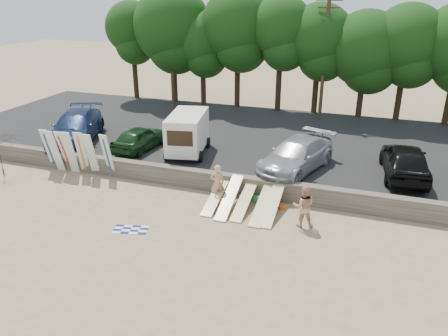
{
  "coord_description": "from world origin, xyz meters",
  "views": [
    {
      "loc": [
        5.55,
        -16.24,
        9.69
      ],
      "look_at": [
        -1.08,
        3.0,
        1.31
      ],
      "focal_mm": 35.0,
      "sensor_mm": 36.0,
      "label": 1
    }
  ],
  "objects_px": {
    "car_1": "(140,138)",
    "beachgoer_b": "(304,206)",
    "car_3": "(405,160)",
    "beachgoer_a": "(217,183)",
    "car_2": "(296,155)",
    "box_trailer": "(187,132)",
    "cooler": "(257,199)",
    "car_0": "(76,127)",
    "beach_umbrella": "(1,155)"
  },
  "relations": [
    {
      "from": "car_1",
      "to": "beachgoer_b",
      "type": "xyz_separation_m",
      "value": [
        10.64,
        -4.81,
        -0.45
      ]
    },
    {
      "from": "car_3",
      "to": "beachgoer_a",
      "type": "distance_m",
      "value": 9.7
    },
    {
      "from": "car_2",
      "to": "beachgoer_a",
      "type": "xyz_separation_m",
      "value": [
        -3.17,
        -3.56,
        -0.56
      ]
    },
    {
      "from": "car_3",
      "to": "beachgoer_b",
      "type": "distance_m",
      "value": 7.0
    },
    {
      "from": "box_trailer",
      "to": "car_3",
      "type": "relative_size",
      "value": 0.78
    },
    {
      "from": "beachgoer_a",
      "to": "cooler",
      "type": "xyz_separation_m",
      "value": [
        1.89,
        0.51,
        -0.79
      ]
    },
    {
      "from": "car_0",
      "to": "beach_umbrella",
      "type": "relative_size",
      "value": 2.32
    },
    {
      "from": "beachgoer_b",
      "to": "cooler",
      "type": "distance_m",
      "value": 3.06
    },
    {
      "from": "beachgoer_b",
      "to": "car_1",
      "type": "bearing_deg",
      "value": -38.38
    },
    {
      "from": "car_2",
      "to": "beachgoer_a",
      "type": "relative_size",
      "value": 2.96
    },
    {
      "from": "car_2",
      "to": "beach_umbrella",
      "type": "height_order",
      "value": "beach_umbrella"
    },
    {
      "from": "box_trailer",
      "to": "car_2",
      "type": "height_order",
      "value": "box_trailer"
    },
    {
      "from": "car_2",
      "to": "beachgoer_a",
      "type": "distance_m",
      "value": 4.8
    },
    {
      "from": "beachgoer_b",
      "to": "cooler",
      "type": "height_order",
      "value": "beachgoer_b"
    },
    {
      "from": "box_trailer",
      "to": "beachgoer_a",
      "type": "height_order",
      "value": "box_trailer"
    },
    {
      "from": "car_2",
      "to": "box_trailer",
      "type": "bearing_deg",
      "value": -165.45
    },
    {
      "from": "beachgoer_a",
      "to": "beachgoer_b",
      "type": "xyz_separation_m",
      "value": [
        4.37,
        -1.09,
        0.01
      ]
    },
    {
      "from": "beachgoer_a",
      "to": "beach_umbrella",
      "type": "xyz_separation_m",
      "value": [
        -12.41,
        -0.82,
        0.25
      ]
    },
    {
      "from": "cooler",
      "to": "car_3",
      "type": "bearing_deg",
      "value": 16.11
    },
    {
      "from": "car_0",
      "to": "car_2",
      "type": "bearing_deg",
      "value": -21.88
    },
    {
      "from": "car_2",
      "to": "cooler",
      "type": "distance_m",
      "value": 3.58
    },
    {
      "from": "car_2",
      "to": "beachgoer_b",
      "type": "xyz_separation_m",
      "value": [
        1.19,
        -4.65,
        -0.55
      ]
    },
    {
      "from": "car_1",
      "to": "car_2",
      "type": "bearing_deg",
      "value": -175.53
    },
    {
      "from": "beachgoer_a",
      "to": "car_1",
      "type": "bearing_deg",
      "value": -64.17
    },
    {
      "from": "car_1",
      "to": "beachgoer_b",
      "type": "bearing_deg",
      "value": 161.1
    },
    {
      "from": "beach_umbrella",
      "to": "car_0",
      "type": "bearing_deg",
      "value": 71.47
    },
    {
      "from": "beachgoer_b",
      "to": "cooler",
      "type": "bearing_deg",
      "value": -46.91
    },
    {
      "from": "car_0",
      "to": "car_3",
      "type": "distance_m",
      "value": 19.46
    },
    {
      "from": "beachgoer_b",
      "to": "cooler",
      "type": "relative_size",
      "value": 5.09
    },
    {
      "from": "car_1",
      "to": "beachgoer_a",
      "type": "distance_m",
      "value": 7.31
    },
    {
      "from": "car_0",
      "to": "beach_umbrella",
      "type": "xyz_separation_m",
      "value": [
        -1.55,
        -4.62,
        -0.4
      ]
    },
    {
      "from": "car_0",
      "to": "cooler",
      "type": "bearing_deg",
      "value": -35.38
    },
    {
      "from": "box_trailer",
      "to": "car_0",
      "type": "distance_m",
      "value": 7.61
    },
    {
      "from": "box_trailer",
      "to": "car_3",
      "type": "distance_m",
      "value": 11.87
    },
    {
      "from": "car_0",
      "to": "box_trailer",
      "type": "bearing_deg",
      "value": -19.65
    },
    {
      "from": "car_1",
      "to": "car_2",
      "type": "xyz_separation_m",
      "value": [
        9.45,
        -0.16,
        0.1
      ]
    },
    {
      "from": "beachgoer_a",
      "to": "beach_umbrella",
      "type": "distance_m",
      "value": 12.44
    },
    {
      "from": "car_1",
      "to": "car_2",
      "type": "distance_m",
      "value": 9.45
    },
    {
      "from": "beachgoer_a",
      "to": "cooler",
      "type": "height_order",
      "value": "beachgoer_a"
    },
    {
      "from": "cooler",
      "to": "beach_umbrella",
      "type": "distance_m",
      "value": 14.4
    },
    {
      "from": "car_0",
      "to": "beachgoer_b",
      "type": "height_order",
      "value": "car_0"
    },
    {
      "from": "car_2",
      "to": "beachgoer_b",
      "type": "bearing_deg",
      "value": -57.46
    },
    {
      "from": "box_trailer",
      "to": "cooler",
      "type": "distance_m",
      "value": 6.48
    },
    {
      "from": "car_1",
      "to": "car_3",
      "type": "height_order",
      "value": "car_3"
    },
    {
      "from": "beachgoer_b",
      "to": "box_trailer",
      "type": "bearing_deg",
      "value": -47.6
    },
    {
      "from": "box_trailer",
      "to": "car_2",
      "type": "xyz_separation_m",
      "value": [
        6.43,
        -0.4,
        -0.52
      ]
    },
    {
      "from": "box_trailer",
      "to": "cooler",
      "type": "relative_size",
      "value": 10.65
    },
    {
      "from": "car_1",
      "to": "beachgoer_a",
      "type": "relative_size",
      "value": 2.2
    },
    {
      "from": "cooler",
      "to": "beach_umbrella",
      "type": "xyz_separation_m",
      "value": [
        -14.3,
        -1.34,
        1.04
      ]
    },
    {
      "from": "beachgoer_b",
      "to": "car_2",
      "type": "bearing_deg",
      "value": -89.66
    }
  ]
}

